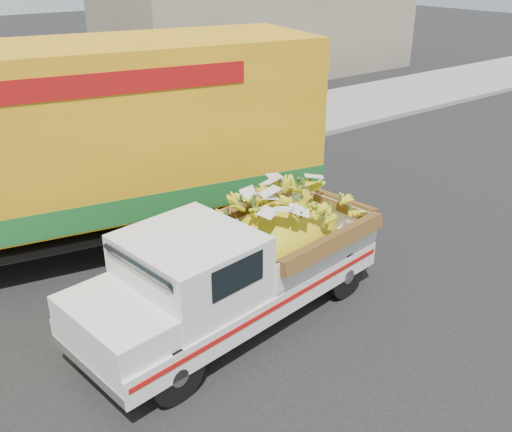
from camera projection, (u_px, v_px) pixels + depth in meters
ground at (130, 353)px, 8.06m from camera, size 100.00×100.00×0.00m
curb at (6, 209)px, 12.41m from camera, size 60.00×0.25×0.15m
building_right at (262, 5)px, 25.35m from camera, size 14.00×6.00×6.00m
pickup_truck at (250, 259)px, 8.66m from camera, size 5.08×2.41×1.71m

